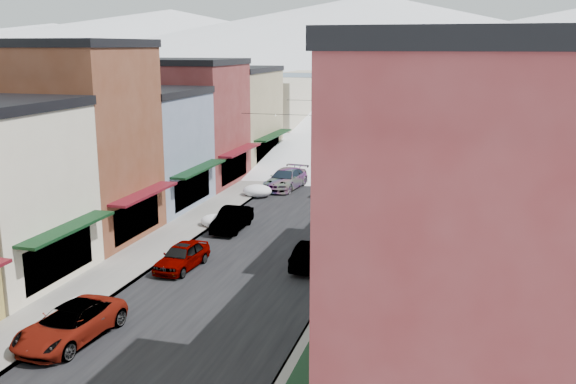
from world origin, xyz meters
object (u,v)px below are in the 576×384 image
Objects in this scene: car_white_suv at (70,324)px; streetlamp_near at (380,178)px; car_silver_sedan at (182,256)px; fire_hydrant at (321,324)px; car_dark_hatch at (232,219)px; trash_can at (373,241)px; car_green_sedan at (314,254)px.

streetlamp_near is at bearing 73.57° from car_white_suv.
fire_hydrant is (9.27, -6.07, -0.24)m from car_silver_sedan.
car_dark_hatch is 4.65× the size of trash_can.
streetlamp_near reaches higher than car_silver_sedan.
car_white_suv reaches higher than trash_can.
car_white_suv is at bearing -124.40° from trash_can.
fire_hydrant is 0.18× the size of streetlamp_near.
trash_can is (10.51, 15.34, -0.09)m from car_white_suv.
car_dark_hatch is at bearing 168.00° from trash_can.
car_white_suv is at bearing -90.22° from car_silver_sedan.
car_silver_sedan is at bearing -120.95° from streetlamp_near.
car_silver_sedan is 0.93× the size of car_dark_hatch.
car_green_sedan is at bearing -98.72° from streetlamp_near.
trash_can is at bearing 35.04° from car_silver_sedan.
fire_hydrant is (2.26, -8.30, -0.27)m from car_green_sedan.
streetlamp_near reaches higher than car_white_suv.
car_green_sedan is (7.00, -5.70, -0.01)m from car_dark_hatch.
car_silver_sedan is 7.35m from car_green_sedan.
car_dark_hatch reaches higher than fire_hydrant.
car_dark_hatch is (0.01, 7.94, 0.03)m from car_silver_sedan.
car_white_suv is 18.59m from trash_can.
car_dark_hatch is 16.79m from fire_hydrant.
car_silver_sedan is 5.88× the size of fire_hydrant.
fire_hydrant is 0.74× the size of trash_can.
fire_hydrant is at bearing 108.66° from car_green_sedan.
fire_hydrant is 21.12m from streetlamp_near.
car_green_sedan reaches higher than car_white_suv.
car_silver_sedan is at bearing 21.07° from car_green_sedan.
streetlamp_near reaches higher than fire_hydrant.
streetlamp_near is at bearing 63.18° from car_silver_sedan.
car_dark_hatch is at bearing -141.97° from streetlamp_near.
car_white_suv is 5.43× the size of trash_can.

